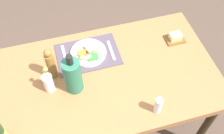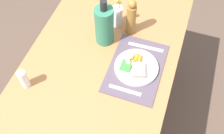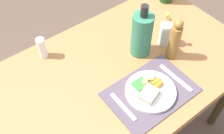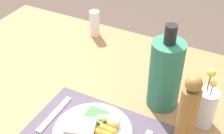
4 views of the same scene
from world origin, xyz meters
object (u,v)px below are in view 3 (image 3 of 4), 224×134
object	(u,v)px
pepper_mill	(175,40)
dining_table	(115,79)
dinner_plate	(150,90)
fork	(123,107)
knife	(176,78)
cooler_bottle	(142,34)
flower_vase	(165,33)
salt_shaker	(42,48)

from	to	relation	value
pepper_mill	dining_table	bearing A→B (deg)	162.32
dinner_plate	fork	world-z (taller)	dinner_plate
knife	dinner_plate	bearing A→B (deg)	172.10
cooler_bottle	flower_vase	world-z (taller)	cooler_bottle
fork	pepper_mill	world-z (taller)	pepper_mill
pepper_mill	salt_shaker	distance (m)	0.67
pepper_mill	fork	bearing A→B (deg)	-166.84
fork	salt_shaker	bearing A→B (deg)	104.86
salt_shaker	pepper_mill	bearing A→B (deg)	-37.37
salt_shaker	flower_vase	distance (m)	0.65
fork	dinner_plate	bearing A→B (deg)	-4.98
fork	salt_shaker	distance (m)	0.52
pepper_mill	salt_shaker	size ratio (longest dim) A/B	2.04
cooler_bottle	salt_shaker	distance (m)	0.51
fork	salt_shaker	size ratio (longest dim) A/B	1.44
dinner_plate	pepper_mill	distance (m)	0.29
knife	pepper_mill	world-z (taller)	pepper_mill
fork	flower_vase	world-z (taller)	flower_vase
dinner_plate	pepper_mill	world-z (taller)	pepper_mill
dining_table	knife	bearing A→B (deg)	-46.53
cooler_bottle	pepper_mill	size ratio (longest dim) A/B	1.24
dining_table	flower_vase	bearing A→B (deg)	-0.51
fork	knife	world-z (taller)	same
dinner_plate	flower_vase	xyz separation A→B (m)	(0.28, 0.20, 0.05)
knife	cooler_bottle	size ratio (longest dim) A/B	0.67
dinner_plate	salt_shaker	distance (m)	0.59
knife	fork	bearing A→B (deg)	172.47
dining_table	knife	xyz separation A→B (m)	(0.20, -0.22, 0.08)
dining_table	fork	size ratio (longest dim) A/B	8.38
knife	dining_table	bearing A→B (deg)	131.23
flower_vase	fork	bearing A→B (deg)	-157.01
dining_table	knife	size ratio (longest dim) A/B	7.11
salt_shaker	flower_vase	xyz separation A→B (m)	(0.57, -0.31, 0.01)
fork	knife	distance (m)	0.31
dining_table	dinner_plate	bearing A→B (deg)	-76.34
pepper_mill	flower_vase	xyz separation A→B (m)	(0.04, 0.09, -0.04)
salt_shaker	flower_vase	size ratio (longest dim) A/B	0.56
knife	salt_shaker	xyz separation A→B (m)	(-0.44, 0.53, 0.05)
knife	flower_vase	xyz separation A→B (m)	(0.13, 0.21, 0.06)
dinner_plate	dining_table	bearing A→B (deg)	103.66
fork	pepper_mill	size ratio (longest dim) A/B	0.71
dinner_plate	knife	size ratio (longest dim) A/B	1.17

